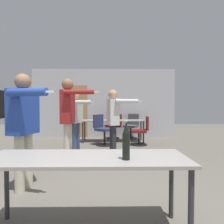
# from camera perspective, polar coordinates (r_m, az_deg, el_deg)

# --- Properties ---
(back_wall) EXTENTS (5.67, 0.12, 2.70)m
(back_wall) POSITION_cam_1_polar(r_m,az_deg,el_deg) (7.98, -2.59, 2.51)
(back_wall) COLOR #BCBCC1
(back_wall) RESTS_ON ground_plane
(conference_table_near) EXTENTS (1.92, 0.65, 0.75)m
(conference_table_near) POSITION_cam_1_polar(r_m,az_deg,el_deg) (1.99, -7.26, -14.62)
(conference_table_near) COLOR gray
(conference_table_near) RESTS_ON ground_plane
(conference_table_far) EXTENTS (2.14, 0.65, 0.75)m
(conference_table_far) POSITION_cam_1_polar(r_m,az_deg,el_deg) (6.89, 0.30, -2.88)
(conference_table_far) COLOR gray
(conference_table_far) RESTS_ON ground_plane
(person_near_casual) EXTENTS (0.78, 0.62, 1.80)m
(person_near_casual) POSITION_cam_1_polar(r_m,az_deg,el_deg) (4.21, -12.35, 0.02)
(person_near_casual) COLOR beige
(person_near_casual) RESTS_ON ground_plane
(person_center_tall) EXTENTS (0.71, 0.77, 1.61)m
(person_center_tall) POSITION_cam_1_polar(r_m,az_deg,el_deg) (5.53, -10.15, -1.11)
(person_center_tall) COLOR #3D4C75
(person_center_tall) RESTS_ON ground_plane
(person_right_polo) EXTENTS (0.82, 0.56, 1.62)m
(person_right_polo) POSITION_cam_1_polar(r_m,az_deg,el_deg) (4.75, 0.42, -1.30)
(person_right_polo) COLOR #28282D
(person_right_polo) RESTS_ON ground_plane
(person_left_plaid) EXTENTS (0.73, 0.77, 1.70)m
(person_left_plaid) POSITION_cam_1_polar(r_m,az_deg,el_deg) (3.16, -23.81, -2.18)
(person_left_plaid) COLOR beige
(person_left_plaid) RESTS_ON ground_plane
(office_chair_far_right) EXTENTS (0.69, 0.68, 0.96)m
(office_chair_far_right) POSITION_cam_1_polar(r_m,az_deg,el_deg) (6.30, -2.68, -5.33)
(office_chair_far_right) COLOR black
(office_chair_far_right) RESTS_ON ground_plane
(office_chair_mid_tucked) EXTENTS (0.65, 0.67, 0.93)m
(office_chair_mid_tucked) POSITION_cam_1_polar(r_m,az_deg,el_deg) (7.69, 5.62, -4.25)
(office_chair_mid_tucked) COLOR black
(office_chair_mid_tucked) RESTS_ON ground_plane
(office_chair_far_left) EXTENTS (0.57, 0.52, 0.90)m
(office_chair_far_left) POSITION_cam_1_polar(r_m,az_deg,el_deg) (6.38, 8.38, -5.65)
(office_chair_far_left) COLOR black
(office_chair_far_left) RESTS_ON ground_plane
(office_chair_near_pushed) EXTENTS (0.65, 0.68, 0.93)m
(office_chair_near_pushed) POSITION_cam_1_polar(r_m,az_deg,el_deg) (7.52, 0.52, -4.35)
(office_chair_near_pushed) COLOR black
(office_chair_near_pushed) RESTS_ON ground_plane
(beer_bottle) EXTENTS (0.07, 0.07, 0.35)m
(beer_bottle) POSITION_cam_1_polar(r_m,az_deg,el_deg) (1.82, 4.06, -8.37)
(beer_bottle) COLOR black
(beer_bottle) RESTS_ON conference_table_near
(drink_cup) EXTENTS (0.09, 0.09, 0.10)m
(drink_cup) POSITION_cam_1_polar(r_m,az_deg,el_deg) (6.74, -4.75, -1.95)
(drink_cup) COLOR #232328
(drink_cup) RESTS_ON conference_table_far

